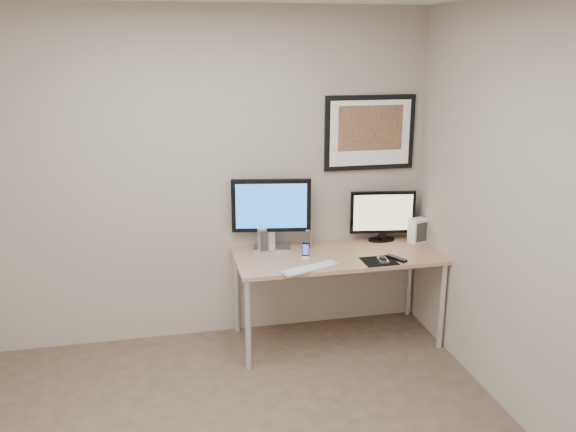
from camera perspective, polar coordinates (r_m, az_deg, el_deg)
The scene contains 13 objects.
room at distance 3.48m, azimuth -6.56°, elevation 4.63°, with size 3.60×3.60×3.60m.
desk at distance 4.80m, azimuth 4.64°, elevation -4.29°, with size 1.60×0.70×0.73m.
framed_art at distance 4.98m, azimuth 7.66°, elevation 7.74°, with size 0.75×0.04×0.60m.
monitor_large at distance 4.79m, azimuth -1.57°, elevation 0.50°, with size 0.62×0.25×0.57m.
monitor_tv at distance 5.07m, azimuth 8.84°, elevation 0.13°, with size 0.54×0.16×0.42m.
speaker_left at distance 4.79m, azimuth -2.42°, elevation -2.25°, with size 0.08×0.08×0.19m, color #B5B5BA.
speaker_right at distance 4.88m, azimuth 1.85°, elevation -2.09°, with size 0.06×0.06×0.16m, color #B5B5BA.
phone_dock at distance 4.66m, azimuth 1.67°, elevation -3.23°, with size 0.06×0.06×0.12m, color black.
keyboard at distance 4.45m, azimuth 2.11°, elevation -4.90°, with size 0.46×0.12×0.02m, color silver.
mousepad at distance 4.65m, azimuth 8.52°, elevation -4.20°, with size 0.25×0.22×0.00m, color black.
mouse at distance 4.64m, azimuth 8.87°, elevation -4.01°, with size 0.06×0.11×0.04m, color black.
remote at distance 4.71m, azimuth 10.11°, elevation -3.90°, with size 0.05×0.18×0.02m, color black.
fan_unit at distance 5.11m, azimuth 12.03°, elevation -1.35°, with size 0.13×0.10×0.20m, color white.
Camera 1 is at (-0.34, -2.95, 2.32)m, focal length 38.00 mm.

